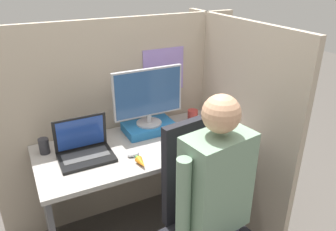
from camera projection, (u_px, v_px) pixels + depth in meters
The scene contains 13 objects.
cubicle_panel_back at pixel (123, 122), 2.44m from camera, with size 1.84×0.05×1.51m.
cubicle_panel_right at pixel (232, 125), 2.40m from camera, with size 0.04×1.26×1.51m.
desk at pixel (141, 168), 2.25m from camera, with size 1.34×0.63×0.74m.
paper_box at pixel (149, 127), 2.33m from camera, with size 0.35×0.23×0.06m.
monitor at pixel (148, 95), 2.23m from camera, with size 0.50×0.18×0.40m.
laptop at pixel (85, 150), 2.01m from camera, with size 0.33×0.23×0.25m.
mouse at pixel (133, 154), 2.03m from camera, with size 0.08×0.05×0.03m.
stapler at pixel (221, 126), 2.37m from camera, with size 0.04×0.16×0.04m.
carrot_toy at pixel (141, 163), 1.93m from camera, with size 0.05×0.12×0.05m.
office_chair at pixel (204, 216), 1.83m from camera, with size 0.54×0.58×1.08m.
person at pixel (220, 204), 1.60m from camera, with size 0.48×0.46×1.31m.
coffee_mug at pixel (193, 116), 2.48m from camera, with size 0.08×0.08×0.09m.
pen_cup at pixel (44, 146), 2.05m from camera, with size 0.06×0.06×0.10m.
Camera 1 is at (-0.69, -1.46, 1.82)m, focal length 35.00 mm.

